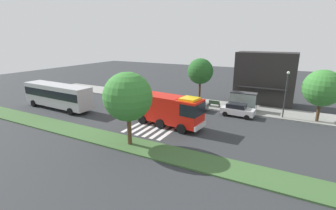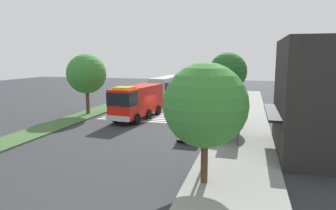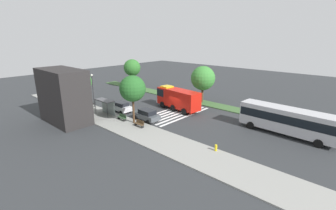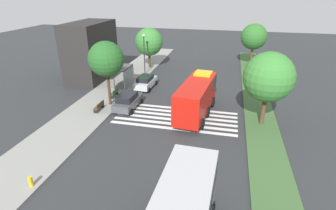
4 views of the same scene
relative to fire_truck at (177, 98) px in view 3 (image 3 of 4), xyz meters
name	(u,v)px [view 3 (image 3 of 4)]	position (x,y,z in m)	size (l,w,h in m)	color
ground_plane	(173,112)	(-0.71, 1.85, -2.05)	(120.00, 120.00, 0.00)	#2D3033
sidewalk	(129,127)	(-0.71, 11.09, -1.98)	(60.00, 5.08, 0.14)	gray
median_strip	(201,102)	(-0.71, -6.35, -1.98)	(60.00, 3.00, 0.14)	#3D6033
crosswalk	(176,113)	(-1.34, 1.85, -2.04)	(4.95, 12.07, 0.01)	silver
fire_truck	(177,98)	(0.00, 0.00, 0.00)	(8.79, 3.46, 3.73)	red
parked_car_west	(146,115)	(-0.28, 7.35, -1.16)	(4.44, 2.20, 1.72)	#474C51
parked_car_mid	(121,107)	(6.12, 7.35, -1.18)	(4.27, 2.14, 1.67)	silver
transit_bus	(287,119)	(-17.42, -1.17, 0.04)	(11.78, 3.21, 3.51)	#B2B2B7
bus_stop_shelter	(106,104)	(6.23, 10.00, -0.16)	(3.50, 1.40, 2.46)	#4C4C51
bench_near_shelter	(122,117)	(2.23, 10.00, -1.45)	(1.60, 0.50, 0.90)	#2D472D
bench_west_of_shelter	(139,124)	(-1.71, 10.00, -1.45)	(1.60, 0.50, 0.90)	#4C3823
street_lamp	(93,88)	(11.42, 9.15, 1.57)	(0.36, 0.36, 5.85)	#2D2D30
storefront_building	(64,96)	(8.14, 15.75, 1.86)	(8.51, 5.05, 7.83)	#282626
sidewalk_tree_far_west	(133,89)	(0.02, 9.55, 3.16)	(3.70, 3.70, 6.94)	#47301E
sidewalk_tree_center	(80,82)	(15.18, 9.55, 2.15)	(4.31, 4.31, 6.22)	#47301E
median_tree_far_west	(203,78)	(-0.90, -6.35, 2.68)	(4.49, 4.49, 6.85)	#513823
median_tree_west	(132,68)	(19.64, -6.35, 2.81)	(4.02, 4.02, 6.74)	#513823
fire_hydrant	(216,148)	(-13.38, 9.05, -1.56)	(0.28, 0.28, 0.70)	gold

